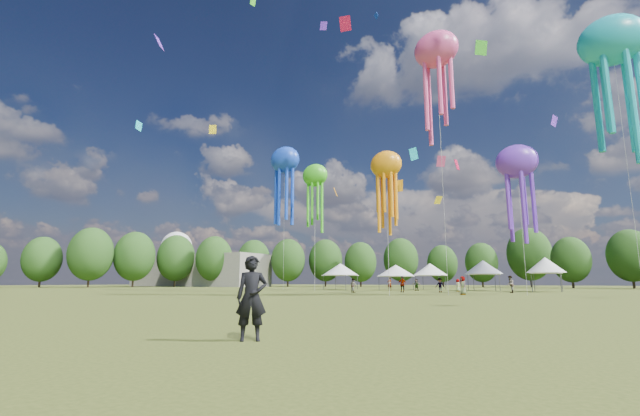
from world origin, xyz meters
The scene contains 10 objects.
ground centered at (0.00, 0.00, 0.00)m, with size 300.00×300.00×0.00m, color #384416.
observer_main centered at (8.60, -0.98, 0.92)m, with size 0.67×0.44×1.85m, color black.
spectator_near centered at (-7.67, 35.92, 0.81)m, with size 0.79×0.61×1.62m, color gray.
spectators_far centered at (0.07, 44.22, 0.89)m, with size 17.46×16.12×1.92m.
festival_tents centered at (-5.10, 54.15, 3.15)m, with size 34.75×10.08×4.32m.
show_kites centered at (2.37, 40.15, 19.23)m, with size 50.36×20.53×28.49m.
small_kites centered at (0.90, 41.08, 30.42)m, with size 72.53×50.39×45.75m.
treeline centered at (-3.87, 62.51, 6.54)m, with size 201.57×95.24×13.43m.
hangar centered at (-72.00, 72.00, 4.00)m, with size 40.00×12.00×8.00m, color gray.
radome centered at (-88.00, 78.00, 9.99)m, with size 9.00×9.00×16.00m.
Camera 1 is at (14.87, -8.37, 1.27)m, focal length 23.93 mm.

